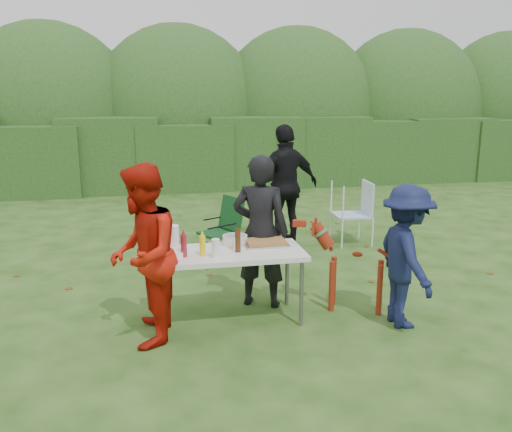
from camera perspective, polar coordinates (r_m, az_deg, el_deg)
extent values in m
plane|color=#1E4211|center=(5.50, -1.12, -11.76)|extent=(80.00, 80.00, 0.00)
cube|color=#23471C|center=(13.02, -7.60, 6.57)|extent=(22.00, 1.40, 1.70)
ellipsoid|color=#3D6628|center=(14.55, -8.16, 10.20)|extent=(20.00, 2.60, 3.20)
cube|color=silver|center=(5.44, -2.86, -3.98)|extent=(1.50, 0.70, 0.05)
cylinder|color=slate|center=(5.25, -9.79, -9.11)|extent=(0.04, 0.04, 0.69)
cylinder|color=slate|center=(5.44, 4.81, -8.12)|extent=(0.04, 0.04, 0.69)
cylinder|color=slate|center=(5.77, -9.99, -7.03)|extent=(0.04, 0.04, 0.69)
cylinder|color=slate|center=(5.95, 3.29, -6.21)|extent=(0.04, 0.04, 0.69)
imported|color=black|center=(5.81, 0.49, -1.64)|extent=(0.72, 0.61, 1.66)
imported|color=#B11508|center=(5.06, -11.83, -4.08)|extent=(0.73, 0.89, 1.68)
imported|color=black|center=(8.10, 3.13, 3.18)|extent=(1.15, 0.71, 1.83)
imported|color=#11183C|center=(5.55, 15.52, -4.11)|extent=(0.56, 0.94, 1.43)
cube|color=#B7B7BA|center=(5.63, 1.04, -2.99)|extent=(0.45, 0.30, 0.02)
cube|color=#9A6935|center=(5.63, 1.04, -2.72)|extent=(0.40, 0.26, 0.04)
cylinder|color=yellow|center=(5.29, -5.65, -3.12)|extent=(0.06, 0.06, 0.20)
cylinder|color=maroon|center=(5.27, -7.61, -3.13)|extent=(0.06, 0.06, 0.22)
cylinder|color=#47230F|center=(5.38, -1.92, -2.57)|extent=(0.06, 0.06, 0.24)
cylinder|color=white|center=(5.47, -8.73, -2.32)|extent=(0.12, 0.12, 0.26)
cylinder|color=white|center=(5.23, -4.26, -3.40)|extent=(0.08, 0.08, 0.18)
cylinder|color=silver|center=(5.65, -2.23, -2.54)|extent=(0.26, 0.26, 0.10)
cylinder|color=white|center=(5.33, -8.72, -3.91)|extent=(0.24, 0.24, 0.05)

